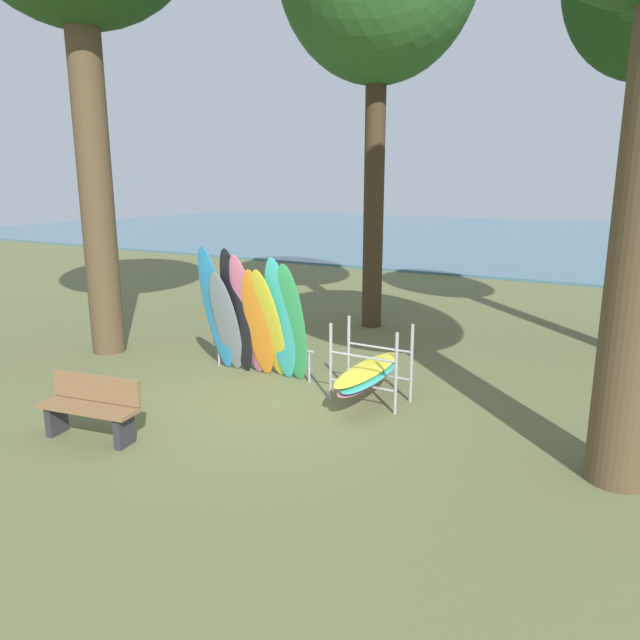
# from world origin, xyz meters

# --- Properties ---
(ground_plane) EXTENTS (80.00, 80.00, 0.00)m
(ground_plane) POSITION_xyz_m (0.00, 0.00, 0.00)
(ground_plane) COLOR #60663D
(lake_water) EXTENTS (80.00, 36.00, 0.10)m
(lake_water) POSITION_xyz_m (0.00, 31.94, 0.05)
(lake_water) COLOR #477084
(lake_water) RESTS_ON ground
(leaning_board_pile) EXTENTS (2.13, 0.77, 2.31)m
(leaning_board_pile) POSITION_xyz_m (-1.09, 0.83, 1.06)
(leaning_board_pile) COLOR #2D8ED1
(leaning_board_pile) RESTS_ON ground
(board_storage_rack) EXTENTS (1.15, 2.13, 1.25)m
(board_storage_rack) POSITION_xyz_m (1.17, 0.82, 0.47)
(board_storage_rack) COLOR #9EA0A5
(board_storage_rack) RESTS_ON ground
(park_bench) EXTENTS (1.45, 0.65, 0.85)m
(park_bench) POSITION_xyz_m (-1.42, -2.31, 0.45)
(park_bench) COLOR #2D2D33
(park_bench) RESTS_ON ground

